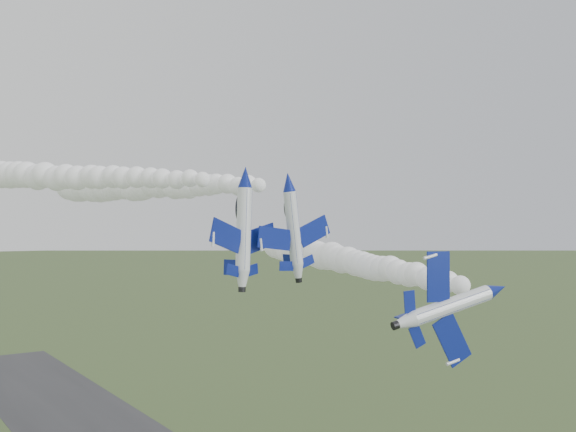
% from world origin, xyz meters
% --- Properties ---
extents(jet_lead, '(5.00, 11.24, 9.08)m').
position_xyz_m(jet_lead, '(7.85, -4.89, 31.77)').
color(jet_lead, white).
extents(smoke_trail_jet_lead, '(17.24, 56.77, 4.47)m').
position_xyz_m(smoke_trail_jet_lead, '(15.79, 25.50, 32.90)').
color(smoke_trail_jet_lead, white).
extents(jet_pair_left, '(11.53, 13.23, 3.43)m').
position_xyz_m(jet_pair_left, '(-0.74, 21.58, 42.52)').
color(jet_pair_left, white).
extents(smoke_trail_jet_pair_left, '(27.45, 58.21, 4.73)m').
position_xyz_m(smoke_trail_jet_pair_left, '(-14.74, 52.86, 43.91)').
color(smoke_trail_jet_pair_left, white).
extents(jet_pair_right, '(10.70, 12.87, 3.32)m').
position_xyz_m(jet_pair_right, '(4.89, 21.40, 42.20)').
color(jet_pair_right, white).
extents(smoke_trail_jet_pair_right, '(11.56, 69.68, 5.58)m').
position_xyz_m(smoke_trail_jet_pair_right, '(2.26, 58.97, 43.46)').
color(smoke_trail_jet_pair_right, white).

